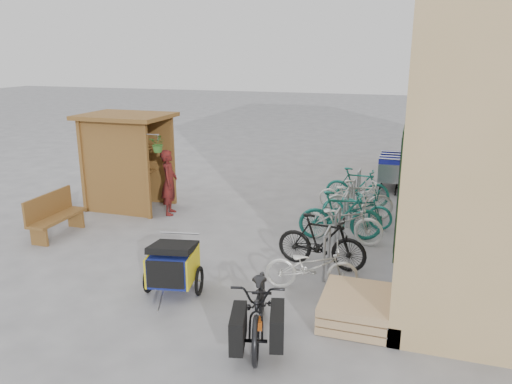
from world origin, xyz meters
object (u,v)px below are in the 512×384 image
(cargo_bike, at_px, (260,305))
(bike_2, at_px, (341,220))
(bike_3, at_px, (341,216))
(pallet_stack, at_px, (356,307))
(kiosk, at_px, (124,148))
(bike_1, at_px, (322,242))
(bike_4, at_px, (357,208))
(child_trailer, at_px, (173,264))
(bike_6, at_px, (349,194))
(bike_5, at_px, (359,200))
(bike_7, at_px, (357,187))
(bike_0, at_px, (312,267))
(person_kiosk, at_px, (169,182))
(shopping_carts, at_px, (390,166))
(bench, at_px, (54,214))

(cargo_bike, height_order, bike_2, cargo_bike)
(bike_3, bearing_deg, pallet_stack, -179.57)
(kiosk, distance_m, bike_1, 5.92)
(cargo_bike, xyz_separation_m, bike_1, (0.37, 2.63, -0.00))
(kiosk, height_order, pallet_stack, kiosk)
(cargo_bike, distance_m, bike_4, 5.20)
(child_trailer, height_order, bike_6, child_trailer)
(bike_3, xyz_separation_m, bike_4, (0.22, 0.98, -0.10))
(bike_5, bearing_deg, bike_6, 6.56)
(child_trailer, bearing_deg, bike_6, 57.79)
(bike_7, bearing_deg, bike_4, -170.53)
(pallet_stack, height_order, bike_0, bike_0)
(pallet_stack, xyz_separation_m, bike_3, (-0.73, 3.28, 0.32))
(child_trailer, relative_size, bike_4, 0.96)
(pallet_stack, height_order, bike_7, bike_7)
(bike_3, height_order, bike_7, bike_3)
(kiosk, bearing_deg, bike_4, 3.82)
(child_trailer, xyz_separation_m, bike_4, (2.49, 4.27, -0.07))
(person_kiosk, bearing_deg, cargo_bike, -157.47)
(bike_3, relative_size, bike_4, 1.06)
(shopping_carts, relative_size, bike_0, 1.29)
(bike_6, bearing_deg, bike_2, 177.34)
(child_trailer, xyz_separation_m, bike_5, (2.48, 4.68, -0.02))
(bench, bearing_deg, bike_1, 0.43)
(bike_3, relative_size, bike_6, 1.17)
(kiosk, relative_size, bike_7, 1.50)
(bike_2, height_order, bike_4, bike_2)
(bike_2, height_order, bike_6, bike_2)
(pallet_stack, bearing_deg, bike_3, 102.64)
(bike_1, bearing_deg, shopping_carts, -1.70)
(bike_0, bearing_deg, bike_5, -15.66)
(child_trailer, relative_size, cargo_bike, 0.77)
(child_trailer, height_order, bike_2, bike_2)
(kiosk, distance_m, bike_0, 6.34)
(bike_5, height_order, bike_7, bike_7)
(bike_0, relative_size, bike_3, 0.88)
(bench, bearing_deg, shopping_carts, 42.96)
(pallet_stack, relative_size, person_kiosk, 0.75)
(person_kiosk, relative_size, bike_5, 0.98)
(bike_1, height_order, bike_5, bike_1)
(kiosk, height_order, bike_3, kiosk)
(child_trailer, bearing_deg, pallet_stack, -10.78)
(shopping_carts, xyz_separation_m, bike_5, (-0.52, -3.35, -0.13))
(cargo_bike, bearing_deg, bike_5, 68.73)
(bike_6, bearing_deg, kiosk, 100.52)
(bike_4, bearing_deg, bike_5, 12.25)
(child_trailer, height_order, bike_7, bike_7)
(bike_7, bearing_deg, bike_2, -177.43)
(bench, bearing_deg, child_trailer, -24.58)
(kiosk, bearing_deg, bike_7, 19.51)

